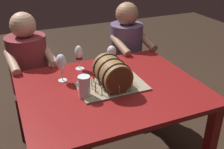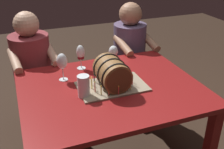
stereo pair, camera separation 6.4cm
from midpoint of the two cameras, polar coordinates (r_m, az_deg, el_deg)
dining_table at (r=1.99m, az=-1.18°, el=-5.19°), size 1.27×1.02×0.74m
barrel_cake at (r=1.88m, az=-0.97°, el=0.01°), size 0.48×0.30×0.22m
wine_glass_amber at (r=2.18m, az=-0.91°, el=4.67°), size 0.07×0.07×0.18m
wine_glass_empty at (r=1.99m, az=-11.58°, el=2.47°), size 0.08×0.08×0.21m
wine_glass_red at (r=2.16m, az=-7.81°, el=4.30°), size 0.07×0.07×0.20m
beer_pint at (r=1.79m, az=-6.87°, el=-2.72°), size 0.08×0.08×0.15m
person_seated_left at (r=2.57m, az=-17.32°, el=-1.13°), size 0.41×0.50×1.16m
person_seated_right at (r=2.80m, az=2.30°, el=2.24°), size 0.38×0.47×1.16m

